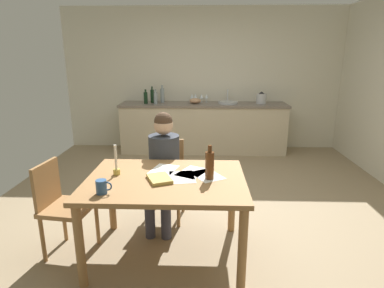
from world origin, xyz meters
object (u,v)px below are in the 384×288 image
object	(u,v)px
wine_bottle_on_table	(210,165)
bottle_oil	(146,98)
wine_glass_back_right	(192,96)
book_magazine	(159,179)
chair_at_table	(166,175)
chair_side_empty	(62,204)
wine_glass_back_left	(195,96)
stovetop_kettle	(261,98)
wine_glass_by_kettle	(202,96)
candlestick	(116,166)
person_seated	(163,163)
sink_unit	(228,102)
dining_table	(166,189)
bottle_sauce	(162,95)
bottle_vinegar	(152,96)
bottle_wine_red	(156,98)
wine_glass_near_sink	(207,96)
mixing_bowl	(195,101)
coffee_mug	(102,187)

from	to	relation	value
wine_bottle_on_table	bottle_oil	world-z (taller)	bottle_oil
wine_glass_back_right	book_magazine	bearing A→B (deg)	-92.55
chair_at_table	wine_bottle_on_table	distance (m)	0.95
chair_side_empty	wine_glass_back_left	size ratio (longest dim) A/B	5.56
stovetop_kettle	wine_glass_by_kettle	world-z (taller)	stovetop_kettle
candlestick	person_seated	bearing A→B (deg)	56.52
chair_at_table	candlestick	bearing A→B (deg)	-117.89
chair_side_empty	book_magazine	size ratio (longest dim) A/B	3.61
sink_unit	stovetop_kettle	world-z (taller)	sink_unit
wine_glass_by_kettle	wine_glass_back_left	world-z (taller)	same
dining_table	bottle_sauce	distance (m)	3.41
person_seated	bottle_vinegar	size ratio (longest dim) A/B	4.03
stovetop_kettle	wine_glass_back_left	xyz separation A→B (m)	(-1.19, 0.15, 0.01)
dining_table	bottle_oil	distance (m)	3.30
chair_at_table	bottle_wine_red	bearing A→B (deg)	100.46
candlestick	wine_glass_near_sink	world-z (taller)	wine_glass_near_sink
chair_at_table	person_seated	size ratio (longest dim) A/B	0.72
bottle_wine_red	stovetop_kettle	bearing A→B (deg)	2.84
mixing_bowl	bottle_oil	bearing A→B (deg)	-176.64
bottle_sauce	wine_bottle_on_table	bearing A→B (deg)	-76.51
wine_bottle_on_table	wine_glass_near_sink	bearing A→B (deg)	89.80
chair_side_empty	wine_glass_back_right	size ratio (longest dim) A/B	5.56
sink_unit	wine_glass_near_sink	world-z (taller)	sink_unit
bottle_vinegar	wine_glass_back_right	xyz separation A→B (m)	(0.73, 0.09, -0.02)
wine_bottle_on_table	wine_glass_by_kettle	distance (m)	3.42
book_magazine	wine_bottle_on_table	bearing A→B (deg)	-16.07
wine_glass_back_right	stovetop_kettle	bearing A→B (deg)	-6.80
chair_at_table	wine_glass_back_left	distance (m)	2.74
coffee_mug	bottle_oil	bearing A→B (deg)	94.46
stovetop_kettle	wine_glass_near_sink	size ratio (longest dim) A/B	1.43
wine_bottle_on_table	wine_glass_back_right	size ratio (longest dim) A/B	1.91
bottle_sauce	stovetop_kettle	size ratio (longest dim) A/B	1.44
chair_at_table	candlestick	distance (m)	0.82
bottle_wine_red	wine_glass_back_right	distance (m)	0.69
wine_glass_near_sink	wine_glass_by_kettle	size ratio (longest dim) A/B	1.00
bottle_wine_red	wine_bottle_on_table	bearing A→B (deg)	-74.05
coffee_mug	wine_glass_back_left	size ratio (longest dim) A/B	0.80
coffee_mug	wine_glass_back_left	world-z (taller)	wine_glass_back_left
sink_unit	mixing_bowl	xyz separation A→B (m)	(-0.60, -0.01, 0.02)
bottle_vinegar	dining_table	bearing A→B (deg)	-79.45
dining_table	book_magazine	xyz separation A→B (m)	(-0.05, -0.05, 0.11)
book_magazine	bottle_vinegar	world-z (taller)	bottle_vinegar
person_seated	bottle_sauce	world-z (taller)	bottle_sauce
dining_table	person_seated	world-z (taller)	person_seated
chair_at_table	sink_unit	distance (m)	2.71
wine_glass_back_right	dining_table	bearing A→B (deg)	-91.81
coffee_mug	sink_unit	distance (m)	3.79
stovetop_kettle	wine_glass_back_right	bearing A→B (deg)	173.20
coffee_mug	wine_glass_by_kettle	bearing A→B (deg)	78.89
bottle_oil	wine_glass_by_kettle	xyz separation A→B (m)	(1.01, 0.21, -0.00)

